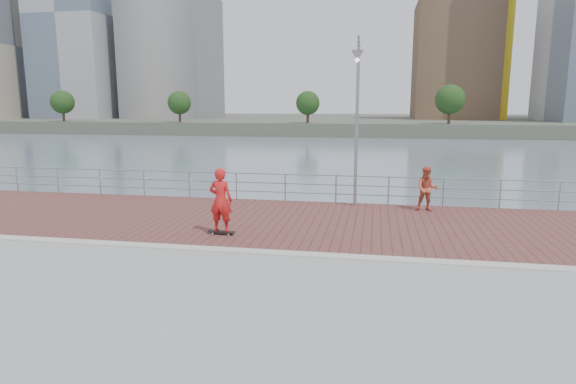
% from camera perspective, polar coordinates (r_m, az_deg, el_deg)
% --- Properties ---
extents(water, '(400.00, 400.00, 0.00)m').
position_cam_1_polar(water, '(13.47, -1.59, -15.49)').
color(water, slate).
rests_on(water, ground).
extents(brick_lane, '(40.00, 6.80, 0.02)m').
position_cam_1_polar(brick_lane, '(16.14, 1.02, -3.51)').
color(brick_lane, brown).
rests_on(brick_lane, seawall).
extents(curb, '(40.00, 0.40, 0.06)m').
position_cam_1_polar(curb, '(12.72, -1.63, -7.23)').
color(curb, '#B7B5AD').
rests_on(curb, seawall).
extents(far_shore, '(320.00, 95.00, 2.50)m').
position_cam_1_polar(far_shore, '(134.47, 9.36, 8.22)').
color(far_shore, '#4C5142').
rests_on(far_shore, ground).
extents(guardrail, '(39.06, 0.06, 1.13)m').
position_cam_1_polar(guardrail, '(19.30, 2.67, 0.84)').
color(guardrail, '#8C9EA8').
rests_on(guardrail, brick_lane).
extents(street_lamp, '(0.44, 1.28, 6.02)m').
position_cam_1_polar(street_lamp, '(17.94, 8.19, 11.54)').
color(street_lamp, gray).
rests_on(street_lamp, brick_lane).
extents(skateboard, '(0.82, 0.26, 0.09)m').
position_cam_1_polar(skateboard, '(14.64, -7.88, -4.72)').
color(skateboard, black).
rests_on(skateboard, brick_lane).
extents(skateboarder, '(0.73, 0.51, 1.93)m').
position_cam_1_polar(skateboarder, '(14.42, -7.98, -0.96)').
color(skateboarder, red).
rests_on(skateboarder, skateboard).
extents(bystander, '(0.83, 0.67, 1.63)m').
position_cam_1_polar(bystander, '(18.23, 16.15, 0.34)').
color(bystander, '#CA553B').
rests_on(bystander, brick_lane).
extents(skyline, '(233.00, 41.00, 68.40)m').
position_cam_1_polar(skyline, '(120.57, 23.62, 19.55)').
color(skyline, '#ADA38E').
rests_on(skyline, far_shore).
extents(shoreline_trees, '(144.44, 5.13, 6.83)m').
position_cam_1_polar(shoreline_trees, '(88.89, 12.01, 10.42)').
color(shoreline_trees, '#473323').
rests_on(shoreline_trees, far_shore).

